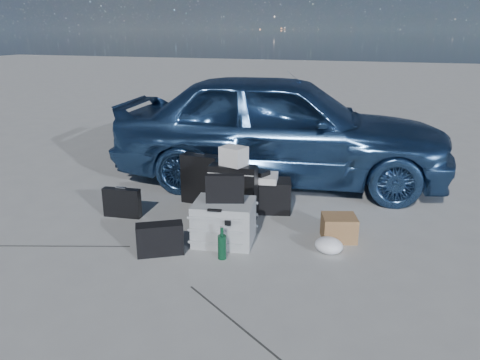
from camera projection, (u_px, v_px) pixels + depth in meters
name	position (u px, v px, depth m)	size (l,w,h in m)	color
ground	(199.00, 246.00, 4.71)	(60.00, 60.00, 0.00)	#9F9F9B
car	(281.00, 127.00, 6.53)	(1.84, 4.57, 1.56)	#355C90
pelican_case	(224.00, 222.00, 4.76)	(0.59, 0.49, 0.43)	#AAADB0
laptop_bag	(225.00, 189.00, 4.65)	(0.38, 0.10, 0.29)	black
briefcase	(122.00, 203.00, 5.41)	(0.44, 0.10, 0.34)	black
suitcase_left	(201.00, 179.00, 5.82)	(0.48, 0.17, 0.62)	black
suitcase_right	(233.00, 192.00, 5.31)	(0.53, 0.19, 0.64)	black
white_carton	(234.00, 156.00, 5.18)	(0.26, 0.21, 0.21)	silver
duffel_bag	(258.00, 195.00, 5.59)	(0.77, 0.33, 0.38)	black
flat_box_white	(259.00, 178.00, 5.50)	(0.44, 0.33, 0.08)	silver
flat_box_black	(257.00, 172.00, 5.48)	(0.25, 0.18, 0.05)	black
kraft_bag	(226.00, 208.00, 5.14)	(0.32, 0.19, 0.42)	#A38247
cardboard_box	(339.00, 228.00, 4.83)	(0.34, 0.30, 0.26)	olive
plastic_bag	(329.00, 245.00, 4.55)	(0.28, 0.24, 0.16)	white
messenger_bag	(160.00, 239.00, 4.51)	(0.45, 0.17, 0.31)	black
green_bottle	(222.00, 243.00, 4.41)	(0.08, 0.08, 0.32)	#0A331D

